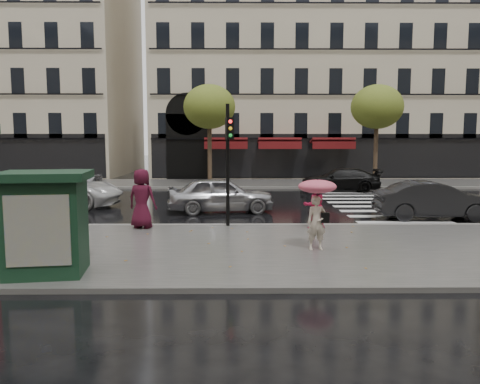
{
  "coord_description": "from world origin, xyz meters",
  "views": [
    {
      "loc": [
        -0.3,
        -12.96,
        3.03
      ],
      "look_at": [
        -0.16,
        1.5,
        1.42
      ],
      "focal_mm": 35.0,
      "sensor_mm": 36.0,
      "label": 1
    }
  ],
  "objects_px": {
    "woman_umbrella": "(317,202)",
    "man_burgundy": "(142,198)",
    "newsstand": "(46,222)",
    "car_black": "(340,180)",
    "woman_red": "(314,206)",
    "car_darkgrey": "(434,200)",
    "car_white": "(58,190)",
    "car_far_silver": "(66,179)",
    "car_silver": "(221,194)",
    "traffic_light": "(228,153)"
  },
  "relations": [
    {
      "from": "woman_umbrella",
      "to": "man_burgundy",
      "type": "height_order",
      "value": "man_burgundy"
    },
    {
      "from": "newsstand",
      "to": "car_black",
      "type": "distance_m",
      "value": 20.37
    },
    {
      "from": "woman_umbrella",
      "to": "woman_red",
      "type": "relative_size",
      "value": 1.27
    },
    {
      "from": "woman_red",
      "to": "car_darkgrey",
      "type": "distance_m",
      "value": 5.62
    },
    {
      "from": "newsstand",
      "to": "car_darkgrey",
      "type": "distance_m",
      "value": 14.04
    },
    {
      "from": "woman_umbrella",
      "to": "car_darkgrey",
      "type": "xyz_separation_m",
      "value": [
        5.47,
        5.51,
        -0.67
      ]
    },
    {
      "from": "car_darkgrey",
      "to": "car_white",
      "type": "height_order",
      "value": "car_white"
    },
    {
      "from": "car_far_silver",
      "to": "car_black",
      "type": "bearing_deg",
      "value": 93.41
    },
    {
      "from": "woman_red",
      "to": "car_silver",
      "type": "relative_size",
      "value": 0.34
    },
    {
      "from": "car_silver",
      "to": "car_darkgrey",
      "type": "relative_size",
      "value": 1.01
    },
    {
      "from": "car_white",
      "to": "car_far_silver",
      "type": "relative_size",
      "value": 1.36
    },
    {
      "from": "car_silver",
      "to": "car_black",
      "type": "relative_size",
      "value": 0.95
    },
    {
      "from": "man_burgundy",
      "to": "car_far_silver",
      "type": "distance_m",
      "value": 14.35
    },
    {
      "from": "woman_umbrella",
      "to": "car_darkgrey",
      "type": "bearing_deg",
      "value": 45.18
    },
    {
      "from": "traffic_light",
      "to": "car_silver",
      "type": "height_order",
      "value": "traffic_light"
    },
    {
      "from": "newsstand",
      "to": "car_far_silver",
      "type": "relative_size",
      "value": 0.53
    },
    {
      "from": "man_burgundy",
      "to": "newsstand",
      "type": "height_order",
      "value": "newsstand"
    },
    {
      "from": "car_darkgrey",
      "to": "car_far_silver",
      "type": "xyz_separation_m",
      "value": [
        -17.76,
        10.15,
        -0.01
      ]
    },
    {
      "from": "car_silver",
      "to": "car_white",
      "type": "bearing_deg",
      "value": 71.05
    },
    {
      "from": "traffic_light",
      "to": "newsstand",
      "type": "relative_size",
      "value": 1.84
    },
    {
      "from": "woman_red",
      "to": "man_burgundy",
      "type": "distance_m",
      "value": 5.7
    },
    {
      "from": "woman_umbrella",
      "to": "car_black",
      "type": "distance_m",
      "value": 15.91
    },
    {
      "from": "woman_red",
      "to": "newsstand",
      "type": "relative_size",
      "value": 0.68
    },
    {
      "from": "woman_red",
      "to": "car_black",
      "type": "distance_m",
      "value": 12.88
    },
    {
      "from": "woman_umbrella",
      "to": "car_darkgrey",
      "type": "distance_m",
      "value": 7.79
    },
    {
      "from": "newsstand",
      "to": "car_darkgrey",
      "type": "xyz_separation_m",
      "value": [
        11.74,
        7.7,
        -0.55
      ]
    },
    {
      "from": "man_burgundy",
      "to": "traffic_light",
      "type": "height_order",
      "value": "traffic_light"
    },
    {
      "from": "man_burgundy",
      "to": "traffic_light",
      "type": "distance_m",
      "value": 3.25
    },
    {
      "from": "car_silver",
      "to": "woman_red",
      "type": "bearing_deg",
      "value": -149.74
    },
    {
      "from": "woman_red",
      "to": "newsstand",
      "type": "distance_m",
      "value": 8.49
    },
    {
      "from": "woman_umbrella",
      "to": "car_far_silver",
      "type": "relative_size",
      "value": 0.46
    },
    {
      "from": "woman_umbrella",
      "to": "car_far_silver",
      "type": "distance_m",
      "value": 19.92
    },
    {
      "from": "car_black",
      "to": "car_far_silver",
      "type": "height_order",
      "value": "car_far_silver"
    },
    {
      "from": "car_white",
      "to": "traffic_light",
      "type": "bearing_deg",
      "value": -120.67
    },
    {
      "from": "woman_umbrella",
      "to": "traffic_light",
      "type": "bearing_deg",
      "value": 124.51
    },
    {
      "from": "car_silver",
      "to": "car_black",
      "type": "distance_m",
      "value": 10.59
    },
    {
      "from": "woman_umbrella",
      "to": "man_burgundy",
      "type": "relative_size",
      "value": 0.98
    },
    {
      "from": "newsstand",
      "to": "car_far_silver",
      "type": "bearing_deg",
      "value": 108.66
    },
    {
      "from": "traffic_light",
      "to": "car_far_silver",
      "type": "height_order",
      "value": "traffic_light"
    },
    {
      "from": "man_burgundy",
      "to": "car_white",
      "type": "relative_size",
      "value": 0.34
    },
    {
      "from": "man_burgundy",
      "to": "car_far_silver",
      "type": "height_order",
      "value": "man_burgundy"
    },
    {
      "from": "traffic_light",
      "to": "car_silver",
      "type": "distance_m",
      "value": 4.24
    },
    {
      "from": "newsstand",
      "to": "car_silver",
      "type": "distance_m",
      "value": 10.1
    },
    {
      "from": "man_burgundy",
      "to": "traffic_light",
      "type": "bearing_deg",
      "value": -156.97
    },
    {
      "from": "newsstand",
      "to": "car_darkgrey",
      "type": "relative_size",
      "value": 0.51
    },
    {
      "from": "traffic_light",
      "to": "woman_red",
      "type": "bearing_deg",
      "value": -9.48
    },
    {
      "from": "man_burgundy",
      "to": "woman_umbrella",
      "type": "bearing_deg",
      "value": 165.57
    },
    {
      "from": "newsstand",
      "to": "car_black",
      "type": "xyz_separation_m",
      "value": [
        10.31,
        17.56,
        -0.59
      ]
    },
    {
      "from": "car_silver",
      "to": "car_darkgrey",
      "type": "distance_m",
      "value": 8.43
    },
    {
      "from": "car_white",
      "to": "man_burgundy",
      "type": "bearing_deg",
      "value": -135.23
    }
  ]
}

